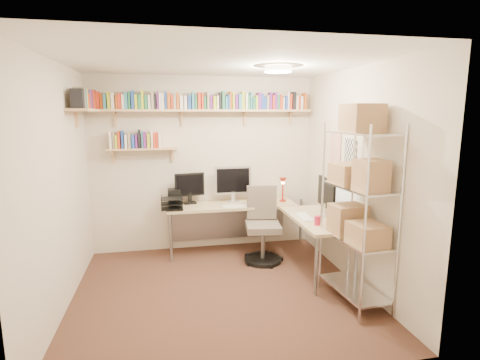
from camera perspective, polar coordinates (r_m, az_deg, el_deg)
The scene contains 6 objects.
ground at distance 4.41m, azimuth -3.07°, elevation -16.60°, with size 3.20×3.20×0.00m, color #41261C.
room_shell at distance 3.96m, azimuth -3.22°, elevation 3.82°, with size 3.24×3.04×2.52m.
wall_shelves at distance 5.20m, azimuth -9.96°, elevation 10.51°, with size 3.12×1.09×0.80m.
corner_desk at distance 5.15m, azimuth 0.57°, elevation -4.28°, with size 2.18×1.84×1.23m.
office_chair at distance 5.12m, azimuth 3.46°, elevation -7.61°, with size 0.53×0.54×1.01m.
wire_rack at distance 3.99m, azimuth 17.55°, elevation -1.23°, with size 0.47×0.85×2.08m.
Camera 1 is at (-0.56, -3.90, 1.99)m, focal length 28.00 mm.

